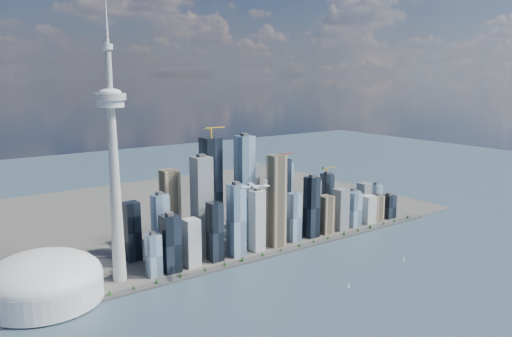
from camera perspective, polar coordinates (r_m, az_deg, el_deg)
ground at (r=935.65m, az=10.20°, el=-14.42°), size 4000.00×4000.00×0.00m
seawall at (r=1108.22m, az=0.77°, el=-10.06°), size 1100.00×22.00×4.00m
land at (r=1476.92m, az=-9.69°, el=-4.92°), size 1400.00×900.00×3.00m
shoreline_trees at (r=1105.85m, az=0.77°, el=-9.73°), size 960.53×7.20×8.80m
skyscraper_cluster at (r=1182.65m, az=0.61°, el=-4.43°), size 736.00×142.00×276.37m
needle_tower at (r=960.99m, az=-15.95°, el=0.77°), size 56.00×56.00×550.50m
dome_stadium at (r=968.12m, az=-23.10°, el=-11.72°), size 200.00×200.00×86.00m
airplane at (r=951.38m, az=-0.17°, el=-2.07°), size 58.43×52.26×14.63m
sailboat_west at (r=980.03m, az=10.55°, el=-13.03°), size 7.12×3.42×9.88m
sailboat_east at (r=1138.61m, az=16.58°, el=-9.88°), size 7.08×2.46×9.79m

